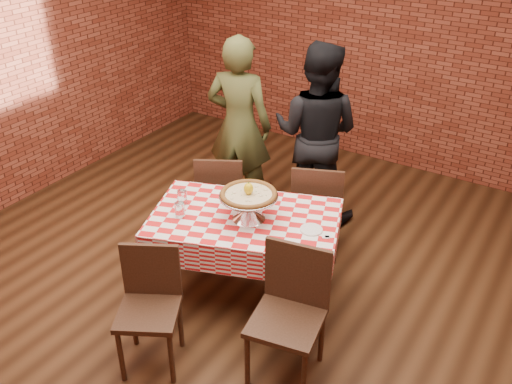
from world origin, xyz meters
TOP-DOWN VIEW (x-y plane):
  - ground at (0.00, 0.00)m, footprint 6.00×6.00m
  - back_wall at (0.00, 3.00)m, footprint 5.50×0.00m
  - table at (0.05, 0.10)m, footprint 1.56×1.23m
  - tablecloth at (0.05, 0.10)m, footprint 1.61×1.28m
  - pizza_stand at (0.09, 0.09)m, footprint 0.61×0.61m
  - pizza at (0.09, 0.09)m, footprint 0.58×0.58m
  - lemon at (0.09, 0.09)m, footprint 0.10×0.10m
  - water_glass_left at (-0.35, -0.16)m, footprint 0.09×0.09m
  - water_glass_right at (-0.45, -0.01)m, footprint 0.09×0.09m
  - side_plate at (0.55, 0.19)m, footprint 0.21×0.21m
  - sweetener_packet_a at (0.68, 0.17)m, footprint 0.06×0.06m
  - sweetener_packet_b at (0.70, 0.19)m, footprint 0.06×0.06m
  - condiment_caddy at (0.05, 0.39)m, footprint 0.12×0.10m
  - chair_near_left at (-0.10, -0.83)m, footprint 0.54×0.54m
  - chair_near_right at (0.71, -0.42)m, footprint 0.52×0.52m
  - chair_far_left at (-0.59, 0.69)m, footprint 0.56×0.56m
  - chair_far_right at (0.22, 0.97)m, footprint 0.56×0.56m
  - diner_olive at (-0.78, 1.27)m, footprint 0.71×0.55m
  - diner_black at (-0.09, 1.51)m, footprint 0.92×0.77m

SIDE VIEW (x-z plane):
  - ground at x=0.00m, z-range 0.00..0.00m
  - table at x=0.05m, z-range 0.00..0.75m
  - chair_near_left at x=-0.10m, z-range 0.00..0.87m
  - chair_far_left at x=-0.59m, z-range 0.00..0.89m
  - chair_far_right at x=0.22m, z-range 0.00..0.91m
  - chair_near_right at x=0.71m, z-range 0.00..0.93m
  - tablecloth at x=0.05m, z-range 0.52..0.76m
  - sweetener_packet_a at x=0.68m, z-range 0.76..0.76m
  - sweetener_packet_b at x=0.70m, z-range 0.76..0.76m
  - side_plate at x=0.55m, z-range 0.76..0.77m
  - water_glass_left at x=-0.35m, z-range 0.76..0.87m
  - water_glass_right at x=-0.45m, z-range 0.76..0.87m
  - condiment_caddy at x=0.05m, z-range 0.76..0.89m
  - pizza_stand at x=0.09m, z-range 0.76..0.95m
  - diner_black at x=-0.09m, z-range 0.00..1.72m
  - diner_olive at x=-0.78m, z-range 0.00..1.73m
  - pizza at x=0.09m, z-range 0.94..0.97m
  - lemon at x=0.09m, z-range 0.97..1.05m
  - back_wall at x=0.00m, z-range -1.30..4.20m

